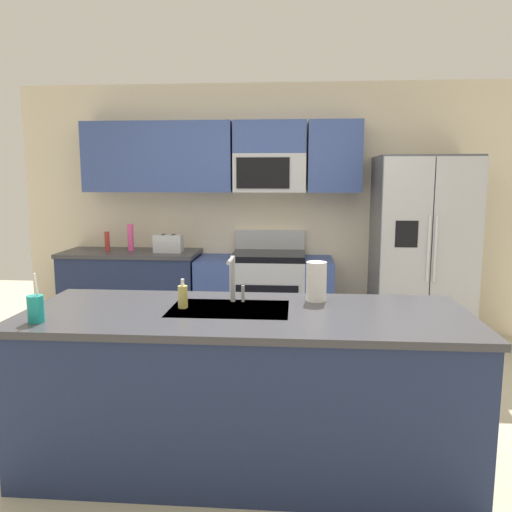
% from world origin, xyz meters
% --- Properties ---
extents(ground_plane, '(9.00, 9.00, 0.00)m').
position_xyz_m(ground_plane, '(0.00, 0.00, 0.00)').
color(ground_plane, beige).
rests_on(ground_plane, ground).
extents(kitchen_wall_unit, '(5.20, 0.43, 2.60)m').
position_xyz_m(kitchen_wall_unit, '(-0.14, 2.08, 1.47)').
color(kitchen_wall_unit, beige).
rests_on(kitchen_wall_unit, ground).
extents(back_counter, '(1.39, 0.63, 0.90)m').
position_xyz_m(back_counter, '(-1.37, 1.80, 0.45)').
color(back_counter, '#1E2A4D').
rests_on(back_counter, ground).
extents(range_oven, '(1.36, 0.61, 1.10)m').
position_xyz_m(range_oven, '(0.01, 1.80, 0.44)').
color(range_oven, '#B7BABF').
rests_on(range_oven, ground).
extents(refrigerator, '(0.90, 0.76, 1.85)m').
position_xyz_m(refrigerator, '(1.52, 1.73, 0.93)').
color(refrigerator, '#4C4F54').
rests_on(refrigerator, ground).
extents(island_counter, '(2.51, 0.96, 0.90)m').
position_xyz_m(island_counter, '(0.04, -0.47, 0.45)').
color(island_counter, '#1E2A4D').
rests_on(island_counter, ground).
extents(toaster, '(0.28, 0.16, 0.18)m').
position_xyz_m(toaster, '(-0.96, 1.75, 0.99)').
color(toaster, '#B7BABF').
rests_on(toaster, back_counter).
extents(pepper_mill, '(0.05, 0.05, 0.20)m').
position_xyz_m(pepper_mill, '(-1.62, 1.80, 1.00)').
color(pepper_mill, '#B2332D').
rests_on(pepper_mill, back_counter).
extents(bottle_pink, '(0.06, 0.06, 0.27)m').
position_xyz_m(bottle_pink, '(-1.37, 1.82, 1.04)').
color(bottle_pink, '#EA4C93').
rests_on(bottle_pink, back_counter).
extents(sink_faucet, '(0.08, 0.21, 0.28)m').
position_xyz_m(sink_faucet, '(-0.06, -0.28, 1.07)').
color(sink_faucet, '#B7BABF').
rests_on(sink_faucet, island_counter).
extents(drink_cup_teal, '(0.08, 0.08, 0.26)m').
position_xyz_m(drink_cup_teal, '(-1.03, -0.78, 0.97)').
color(drink_cup_teal, teal).
rests_on(drink_cup_teal, island_counter).
extents(soap_dispenser, '(0.06, 0.06, 0.17)m').
position_xyz_m(soap_dispenser, '(-0.33, -0.43, 0.97)').
color(soap_dispenser, '#D8CC66').
rests_on(soap_dispenser, island_counter).
extents(paper_towel_roll, '(0.12, 0.12, 0.24)m').
position_xyz_m(paper_towel_roll, '(0.44, -0.19, 1.02)').
color(paper_towel_roll, white).
rests_on(paper_towel_roll, island_counter).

